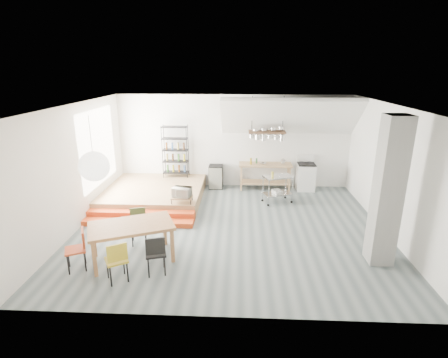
# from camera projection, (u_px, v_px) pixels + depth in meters

# --- Properties ---
(floor) EXTENTS (8.00, 8.00, 0.00)m
(floor) POSITION_uv_depth(u_px,v_px,m) (230.00, 227.00, 9.29)
(floor) COLOR #4E585A
(floor) RESTS_ON ground
(wall_back) EXTENTS (8.00, 0.04, 3.20)m
(wall_back) POSITION_uv_depth(u_px,v_px,m) (234.00, 142.00, 12.13)
(wall_back) COLOR silver
(wall_back) RESTS_ON ground
(wall_left) EXTENTS (0.04, 7.00, 3.20)m
(wall_left) POSITION_uv_depth(u_px,v_px,m) (76.00, 168.00, 8.98)
(wall_left) COLOR silver
(wall_left) RESTS_ON ground
(wall_right) EXTENTS (0.04, 7.00, 3.20)m
(wall_right) POSITION_uv_depth(u_px,v_px,m) (392.00, 172.00, 8.62)
(wall_right) COLOR silver
(wall_right) RESTS_ON ground
(ceiling) EXTENTS (8.00, 7.00, 0.02)m
(ceiling) POSITION_uv_depth(u_px,v_px,m) (231.00, 105.00, 8.31)
(ceiling) COLOR white
(ceiling) RESTS_ON wall_back
(slope_ceiling) EXTENTS (4.40, 1.44, 1.32)m
(slope_ceiling) POSITION_uv_depth(u_px,v_px,m) (290.00, 117.00, 11.19)
(slope_ceiling) COLOR white
(slope_ceiling) RESTS_ON wall_back
(window_pane) EXTENTS (0.02, 2.50, 2.20)m
(window_pane) POSITION_uv_depth(u_px,v_px,m) (98.00, 147.00, 10.35)
(window_pane) COLOR white
(window_pane) RESTS_ON wall_left
(platform) EXTENTS (3.00, 3.00, 0.40)m
(platform) POSITION_uv_depth(u_px,v_px,m) (155.00, 193.00, 11.24)
(platform) COLOR #9B734D
(platform) RESTS_ON ground
(step_lower) EXTENTS (3.00, 0.35, 0.13)m
(step_lower) POSITION_uv_depth(u_px,v_px,m) (138.00, 222.00, 9.43)
(step_lower) COLOR #C34016
(step_lower) RESTS_ON ground
(step_upper) EXTENTS (3.00, 0.35, 0.27)m
(step_upper) POSITION_uv_depth(u_px,v_px,m) (141.00, 215.00, 9.74)
(step_upper) COLOR #C34016
(step_upper) RESTS_ON ground
(concrete_column) EXTENTS (0.50, 0.50, 3.20)m
(concrete_column) POSITION_uv_depth(u_px,v_px,m) (388.00, 192.00, 7.22)
(concrete_column) COLOR gray
(concrete_column) RESTS_ON ground
(kitchen_counter) EXTENTS (1.80, 0.60, 0.91)m
(kitchen_counter) POSITION_uv_depth(u_px,v_px,m) (265.00, 172.00, 12.04)
(kitchen_counter) COLOR #9B734D
(kitchen_counter) RESTS_ON ground
(stove) EXTENTS (0.60, 0.60, 1.18)m
(stove) POSITION_uv_depth(u_px,v_px,m) (306.00, 176.00, 12.03)
(stove) COLOR white
(stove) RESTS_ON ground
(pot_rack) EXTENTS (1.20, 0.50, 1.43)m
(pot_rack) POSITION_uv_depth(u_px,v_px,m) (268.00, 134.00, 11.42)
(pot_rack) COLOR #3D2518
(pot_rack) RESTS_ON ceiling
(wire_shelving) EXTENTS (0.88, 0.38, 1.80)m
(wire_shelving) POSITION_uv_depth(u_px,v_px,m) (175.00, 151.00, 12.02)
(wire_shelving) COLOR black
(wire_shelving) RESTS_ON platform
(microwave_shelf) EXTENTS (0.60, 0.40, 0.16)m
(microwave_shelf) POSITION_uv_depth(u_px,v_px,m) (182.00, 197.00, 9.90)
(microwave_shelf) COLOR #9B734D
(microwave_shelf) RESTS_ON platform
(paper_lantern) EXTENTS (0.60, 0.60, 0.60)m
(paper_lantern) POSITION_uv_depth(u_px,v_px,m) (94.00, 166.00, 6.90)
(paper_lantern) COLOR white
(paper_lantern) RESTS_ON ceiling
(dining_table) EXTENTS (2.01, 1.60, 0.84)m
(dining_table) POSITION_uv_depth(u_px,v_px,m) (131.00, 228.00, 7.54)
(dining_table) COLOR brown
(dining_table) RESTS_ON ground
(chair_mustard) EXTENTS (0.55, 0.55, 0.88)m
(chair_mustard) POSITION_uv_depth(u_px,v_px,m) (117.00, 258.00, 6.78)
(chair_mustard) COLOR #A8901C
(chair_mustard) RESTS_ON ground
(chair_black) EXTENTS (0.50, 0.50, 0.88)m
(chair_black) POSITION_uv_depth(u_px,v_px,m) (156.00, 252.00, 7.03)
(chair_black) COLOR black
(chair_black) RESTS_ON ground
(chair_olive) EXTENTS (0.47, 0.47, 0.85)m
(chair_olive) POSITION_uv_depth(u_px,v_px,m) (138.00, 223.00, 8.39)
(chair_olive) COLOR #4A5528
(chair_olive) RESTS_ON ground
(chair_red) EXTENTS (0.54, 0.54, 0.88)m
(chair_red) POSITION_uv_depth(u_px,v_px,m) (79.00, 246.00, 7.25)
(chair_red) COLOR #C03E1B
(chair_red) RESTS_ON ground
(rolling_cart) EXTENTS (0.98, 0.76, 0.87)m
(rolling_cart) POSITION_uv_depth(u_px,v_px,m) (278.00, 185.00, 10.85)
(rolling_cart) COLOR silver
(rolling_cart) RESTS_ON ground
(mini_fridge) EXTENTS (0.48, 0.48, 0.82)m
(mini_fridge) POSITION_uv_depth(u_px,v_px,m) (216.00, 177.00, 12.24)
(mini_fridge) COLOR black
(mini_fridge) RESTS_ON ground
(microwave) EXTENTS (0.57, 0.45, 0.28)m
(microwave) POSITION_uv_depth(u_px,v_px,m) (182.00, 192.00, 9.85)
(microwave) COLOR beige
(microwave) RESTS_ON microwave_shelf
(bowl) EXTENTS (0.27, 0.27, 0.05)m
(bowl) POSITION_uv_depth(u_px,v_px,m) (263.00, 163.00, 11.91)
(bowl) COLOR silver
(bowl) RESTS_ON kitchen_counter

